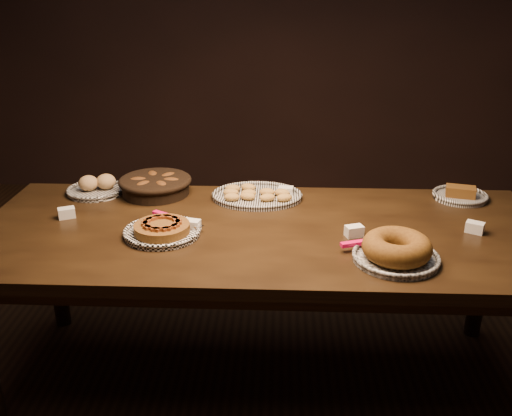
{
  "coord_description": "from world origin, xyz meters",
  "views": [
    {
      "loc": [
        0.06,
        -2.17,
        1.73
      ],
      "look_at": [
        -0.03,
        0.05,
        0.82
      ],
      "focal_mm": 40.0,
      "sensor_mm": 36.0,
      "label": 1
    }
  ],
  "objects_px": {
    "buffet_table": "(263,244)",
    "bundt_cake_plate": "(396,250)",
    "madeleine_platter": "(256,195)",
    "apple_tart_plate": "(162,230)"
  },
  "relations": [
    {
      "from": "buffet_table",
      "to": "apple_tart_plate",
      "type": "height_order",
      "value": "apple_tart_plate"
    },
    {
      "from": "buffet_table",
      "to": "madeleine_platter",
      "type": "relative_size",
      "value": 5.7
    },
    {
      "from": "buffet_table",
      "to": "bundt_cake_plate",
      "type": "bearing_deg",
      "value": -28.49
    },
    {
      "from": "madeleine_platter",
      "to": "bundt_cake_plate",
      "type": "bearing_deg",
      "value": -47.93
    },
    {
      "from": "buffet_table",
      "to": "apple_tart_plate",
      "type": "xyz_separation_m",
      "value": [
        -0.41,
        -0.08,
        0.1
      ]
    },
    {
      "from": "buffet_table",
      "to": "madeleine_platter",
      "type": "distance_m",
      "value": 0.35
    },
    {
      "from": "buffet_table",
      "to": "madeleine_platter",
      "type": "bearing_deg",
      "value": 97.29
    },
    {
      "from": "madeleine_platter",
      "to": "bundt_cake_plate",
      "type": "xyz_separation_m",
      "value": [
        0.54,
        -0.61,
        0.02
      ]
    },
    {
      "from": "madeleine_platter",
      "to": "bundt_cake_plate",
      "type": "distance_m",
      "value": 0.82
    },
    {
      "from": "buffet_table",
      "to": "apple_tart_plate",
      "type": "bearing_deg",
      "value": -168.55
    }
  ]
}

